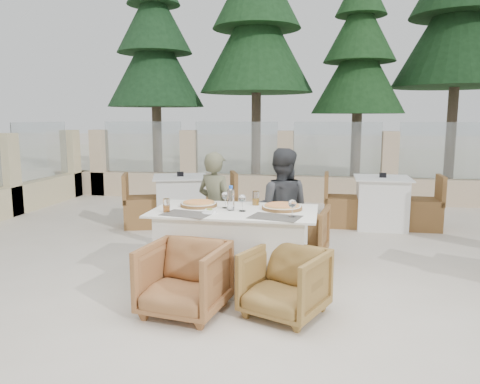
% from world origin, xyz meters
% --- Properties ---
extents(ground, '(80.00, 80.00, 0.00)m').
position_xyz_m(ground, '(0.00, 0.00, 0.00)').
color(ground, beige).
rests_on(ground, ground).
extents(sand_patch, '(30.00, 16.00, 0.01)m').
position_xyz_m(sand_patch, '(0.00, 14.00, 0.01)').
color(sand_patch, beige).
rests_on(sand_patch, ground).
extents(perimeter_wall_far, '(10.00, 0.34, 1.60)m').
position_xyz_m(perimeter_wall_far, '(0.00, 4.80, 0.80)').
color(perimeter_wall_far, beige).
rests_on(perimeter_wall_far, ground).
extents(pine_far_left, '(2.42, 2.42, 5.50)m').
position_xyz_m(pine_far_left, '(-3.50, 7.00, 2.75)').
color(pine_far_left, '#1B3F1F').
rests_on(pine_far_left, ground).
extents(pine_mid_left, '(2.86, 2.86, 6.50)m').
position_xyz_m(pine_mid_left, '(-1.00, 7.50, 3.25)').
color(pine_mid_left, '#1E4720').
rests_on(pine_mid_left, ground).
extents(pine_centre, '(2.20, 2.20, 5.00)m').
position_xyz_m(pine_centre, '(1.50, 7.20, 2.50)').
color(pine_centre, '#1D451E').
rests_on(pine_centre, ground).
extents(pine_mid_right, '(2.99, 2.99, 6.80)m').
position_xyz_m(pine_mid_right, '(3.80, 7.80, 3.40)').
color(pine_mid_right, '#163618').
rests_on(pine_mid_right, ground).
extents(dining_table, '(1.60, 0.90, 0.77)m').
position_xyz_m(dining_table, '(-0.07, -0.11, 0.39)').
color(dining_table, white).
rests_on(dining_table, ground).
extents(placemat_near_left, '(0.50, 0.38, 0.00)m').
position_xyz_m(placemat_near_left, '(-0.46, -0.39, 0.77)').
color(placemat_near_left, '#56504A').
rests_on(placemat_near_left, dining_table).
extents(placemat_near_right, '(0.51, 0.39, 0.00)m').
position_xyz_m(placemat_near_right, '(0.36, -0.38, 0.77)').
color(placemat_near_right, '#4F4C44').
rests_on(placemat_near_right, dining_table).
extents(pizza_left, '(0.44, 0.44, 0.05)m').
position_xyz_m(pizza_left, '(-0.46, 0.01, 0.79)').
color(pizza_left, orange).
rests_on(pizza_left, dining_table).
extents(pizza_right, '(0.43, 0.43, 0.05)m').
position_xyz_m(pizza_right, '(0.39, 0.00, 0.80)').
color(pizza_right, '#D54A1D').
rests_on(pizza_right, dining_table).
extents(water_bottle, '(0.09, 0.09, 0.24)m').
position_xyz_m(water_bottle, '(-0.10, -0.13, 0.89)').
color(water_bottle, '#C2E7FF').
rests_on(water_bottle, dining_table).
extents(wine_glass_centre, '(0.10, 0.10, 0.18)m').
position_xyz_m(wine_glass_centre, '(-0.17, -0.04, 0.86)').
color(wine_glass_centre, white).
rests_on(wine_glass_centre, dining_table).
extents(wine_glass_near, '(0.10, 0.10, 0.18)m').
position_xyz_m(wine_glass_near, '(0.02, -0.17, 0.86)').
color(wine_glass_near, white).
rests_on(wine_glass_near, dining_table).
extents(wine_glass_corner, '(0.10, 0.10, 0.18)m').
position_xyz_m(wine_glass_corner, '(0.52, -0.35, 0.86)').
color(wine_glass_corner, white).
rests_on(wine_glass_corner, dining_table).
extents(beer_glass_left, '(0.07, 0.07, 0.13)m').
position_xyz_m(beer_glass_left, '(-0.68, -0.34, 0.83)').
color(beer_glass_left, orange).
rests_on(beer_glass_left, dining_table).
extents(beer_glass_right, '(0.09, 0.09, 0.14)m').
position_xyz_m(beer_glass_right, '(0.10, 0.18, 0.84)').
color(beer_glass_right, orange).
rests_on(beer_glass_right, dining_table).
extents(olive_dish, '(0.14, 0.14, 0.04)m').
position_xyz_m(olive_dish, '(-0.27, -0.31, 0.79)').
color(olive_dish, white).
rests_on(olive_dish, dining_table).
extents(armchair_far_left, '(0.77, 0.78, 0.58)m').
position_xyz_m(armchair_far_left, '(-0.37, 0.60, 0.29)').
color(armchair_far_left, olive).
rests_on(armchair_far_left, ground).
extents(armchair_far_right, '(0.77, 0.79, 0.64)m').
position_xyz_m(armchair_far_right, '(0.49, 0.92, 0.32)').
color(armchair_far_right, olive).
rests_on(armchair_far_right, ground).
extents(armchair_near_left, '(0.75, 0.77, 0.62)m').
position_xyz_m(armchair_near_left, '(-0.36, -0.86, 0.31)').
color(armchair_near_left, '#986237').
rests_on(armchair_near_left, ground).
extents(armchair_near_right, '(0.81, 0.82, 0.58)m').
position_xyz_m(armchair_near_right, '(0.49, -0.74, 0.29)').
color(armchair_near_right, olive).
rests_on(armchair_near_right, ground).
extents(diner_left, '(0.56, 0.47, 1.29)m').
position_xyz_m(diner_left, '(-0.41, 0.53, 0.64)').
color(diner_left, '#5D5D44').
rests_on(diner_left, ground).
extents(diner_right, '(0.66, 0.52, 1.34)m').
position_xyz_m(diner_right, '(0.33, 0.53, 0.67)').
color(diner_right, '#343639').
rests_on(diner_right, ground).
extents(bg_table_a, '(1.82, 1.31, 0.77)m').
position_xyz_m(bg_table_a, '(-1.39, 2.31, 0.39)').
color(bg_table_a, silver).
rests_on(bg_table_a, ground).
extents(bg_table_b, '(1.64, 0.83, 0.77)m').
position_xyz_m(bg_table_b, '(1.65, 2.73, 0.39)').
color(bg_table_b, white).
rests_on(bg_table_b, ground).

